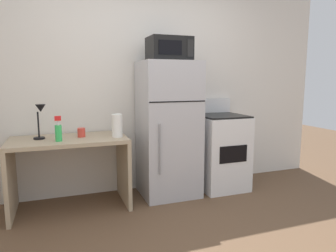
{
  "coord_description": "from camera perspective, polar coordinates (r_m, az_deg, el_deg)",
  "views": [
    {
      "loc": [
        -0.96,
        -1.95,
        1.35
      ],
      "look_at": [
        0.14,
        1.1,
        0.85
      ],
      "focal_mm": 32.73,
      "sensor_mm": 36.0,
      "label": 1
    }
  ],
  "objects": [
    {
      "name": "oven_range",
      "position": [
        3.88,
        9.68,
        -4.59
      ],
      "size": [
        0.56,
        0.61,
        1.1
      ],
      "color": "white",
      "rests_on": "ground"
    },
    {
      "name": "desk",
      "position": [
        3.36,
        -17.84,
        -5.95
      ],
      "size": [
        1.17,
        0.64,
        0.75
      ],
      "color": "tan",
      "rests_on": "ground"
    },
    {
      "name": "spray_bottle",
      "position": [
        3.16,
        -19.73,
        -0.94
      ],
      "size": [
        0.06,
        0.06,
        0.25
      ],
      "color": "green",
      "rests_on": "desk"
    },
    {
      "name": "desk_lamp",
      "position": [
        3.32,
        -22.72,
        1.8
      ],
      "size": [
        0.14,
        0.12,
        0.35
      ],
      "color": "black",
      "rests_on": "desk"
    },
    {
      "name": "coffee_mug",
      "position": [
        3.33,
        -15.83,
        -1.17
      ],
      "size": [
        0.08,
        0.08,
        0.09
      ],
      "primitive_type": "cylinder",
      "color": "#D83F33",
      "rests_on": "desk"
    },
    {
      "name": "refrigerator",
      "position": [
        3.54,
        0.08,
        -0.64
      ],
      "size": [
        0.65,
        0.61,
        1.55
      ],
      "color": "#B7B7BC",
      "rests_on": "ground"
    },
    {
      "name": "paper_towel_roll",
      "position": [
        3.25,
        -9.46,
        0.09
      ],
      "size": [
        0.11,
        0.11,
        0.24
      ],
      "primitive_type": "cylinder",
      "color": "white",
      "rests_on": "desk"
    },
    {
      "name": "microwave",
      "position": [
        3.49,
        0.21,
        14.13
      ],
      "size": [
        0.46,
        0.35,
        0.26
      ],
      "color": "black",
      "rests_on": "refrigerator"
    },
    {
      "name": "wall_back_white",
      "position": [
        3.77,
        -5.24,
        7.89
      ],
      "size": [
        5.0,
        0.1,
        2.6
      ],
      "primitive_type": "cube",
      "color": "silver",
      "rests_on": "ground"
    }
  ]
}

